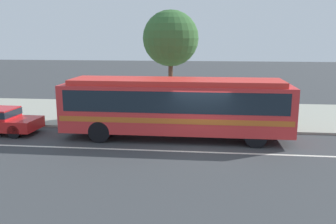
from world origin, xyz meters
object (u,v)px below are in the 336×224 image
pedestrian_walking_along_curb (286,106)px  bus_stop_sign (274,99)px  pedestrian_standing_by_tree (222,105)px  street_tree_near_stop (171,39)px  transit_bus (176,104)px  pedestrian_waiting_near_sign (191,104)px

pedestrian_walking_along_curb → bus_stop_sign: 1.83m
bus_stop_sign → pedestrian_standing_by_tree: bearing=151.5°
pedestrian_standing_by_tree → bus_stop_sign: bearing=-28.5°
pedestrian_walking_along_curb → street_tree_near_stop: bearing=169.6°
pedestrian_walking_along_curb → bus_stop_sign: bearing=-122.4°
transit_bus → bus_stop_sign: size_ratio=4.45×
bus_stop_sign → street_tree_near_stop: size_ratio=0.39×
pedestrian_walking_along_curb → street_tree_near_stop: street_tree_near_stop is taller
street_tree_near_stop → bus_stop_sign: bearing=-25.3°
bus_stop_sign → pedestrian_waiting_near_sign: bearing=161.5°
transit_bus → pedestrian_standing_by_tree: bearing=55.3°
transit_bus → pedestrian_standing_by_tree: (2.31, 3.34, -0.59)m
pedestrian_standing_by_tree → bus_stop_sign: bus_stop_sign is taller
pedestrian_waiting_near_sign → pedestrian_standing_by_tree: pedestrian_waiting_near_sign is taller
pedestrian_waiting_near_sign → pedestrian_walking_along_curb: 5.25m
transit_bus → pedestrian_waiting_near_sign: transit_bus is taller
pedestrian_walking_along_curb → street_tree_near_stop: 7.56m
pedestrian_standing_by_tree → bus_stop_sign: size_ratio=0.68×
transit_bus → pedestrian_walking_along_curb: transit_bus is taller
pedestrian_waiting_near_sign → transit_bus: bearing=-98.9°
transit_bus → pedestrian_standing_by_tree: transit_bus is taller
transit_bus → pedestrian_walking_along_curb: (5.79, 3.41, -0.60)m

